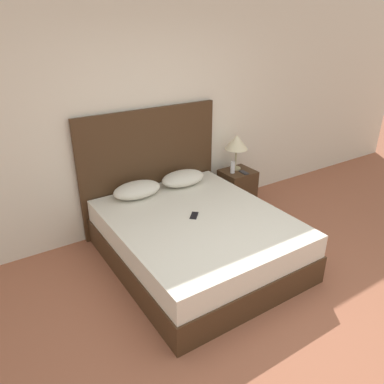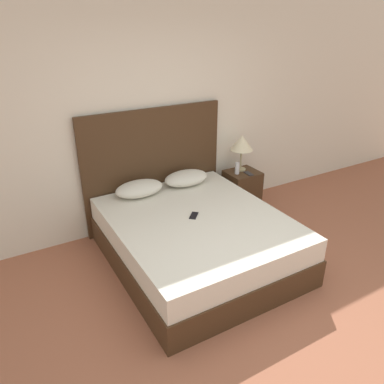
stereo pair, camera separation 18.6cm
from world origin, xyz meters
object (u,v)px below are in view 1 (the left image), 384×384
Objects in this scene: bed at (197,239)px; nightstand at (237,190)px; phone_on_nightstand at (244,172)px; table_lamp at (237,143)px; phone_on_bed at (194,215)px.

bed is 3.64× the size of nightstand.
phone_on_nightstand is (1.19, 0.65, 0.29)m from bed.
bed is 1.59m from table_lamp.
bed is at bearing -145.01° from table_lamp.
bed is at bearing -66.32° from phone_on_bed.
nightstand is at bearing -99.84° from table_lamp.
bed is 1.39m from nightstand.
table_lamp is 0.41m from phone_on_nightstand.
phone_on_bed is 0.28× the size of nightstand.
bed is 12.98× the size of phone_on_bed.
nightstand reaches higher than bed.
phone_on_nightstand is (1.21, 0.62, 0.01)m from phone_on_bed.
table_lamp is at bearing 80.16° from nightstand.
nightstand is at bearing 104.44° from phone_on_nightstand.
phone_on_bed is at bearing -148.92° from nightstand.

